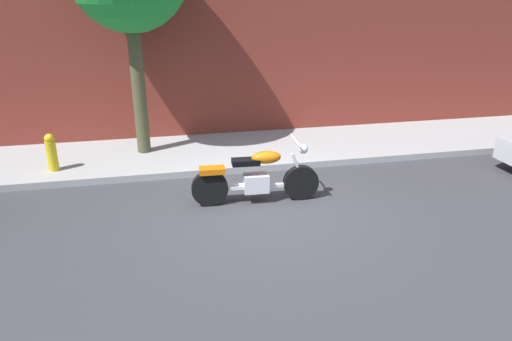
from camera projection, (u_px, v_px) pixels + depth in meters
The scene contains 4 objects.
ground_plane at pixel (268, 209), 8.12m from camera, with size 60.00×60.00×0.00m, color #38383D.
sidewalk at pixel (239, 151), 10.78m from camera, with size 21.35×2.46×0.14m, color #9D9D9D.
motorcycle at pixel (256, 178), 8.23m from camera, with size 2.27×0.70×1.13m.
fire_hydrant at pixel (52, 156), 9.33m from camera, with size 0.20×0.20×0.91m.
Camera 1 is at (-1.70, -7.11, 3.61)m, focal length 32.91 mm.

